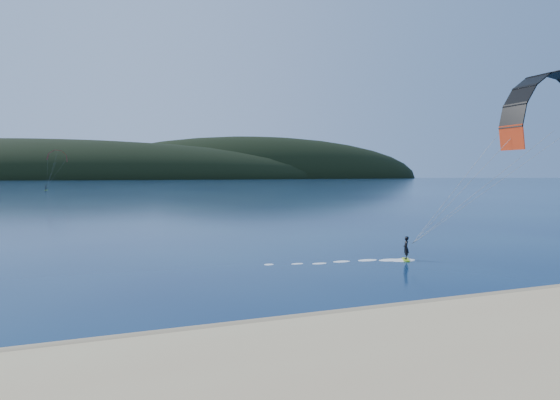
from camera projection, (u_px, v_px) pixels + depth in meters
name	position (u px, v px, depth m)	size (l,w,h in m)	color
ground	(340.00, 366.00, 15.97)	(1800.00, 1800.00, 0.00)	#08173E
wet_sand	(288.00, 325.00, 20.16)	(220.00, 2.50, 0.10)	#856F4D
headland	(98.00, 179.00, 709.83)	(1200.00, 310.00, 140.00)	black
kitesurfer_near	(548.00, 135.00, 33.89)	(23.84, 7.93, 13.48)	#A5DB19
kitesurfer_far	(57.00, 160.00, 193.52)	(9.39, 8.29, 14.75)	#A5DB19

